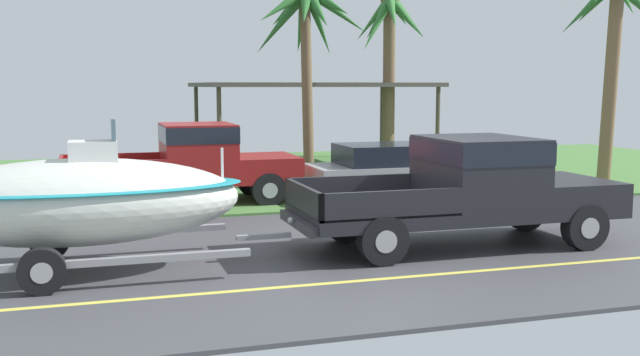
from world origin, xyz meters
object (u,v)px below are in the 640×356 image
at_px(parked_pickup_background, 196,160).
at_px(palm_tree_near_left, 306,24).
at_px(pickup_truck_towing, 476,185).
at_px(parked_sedan_near, 395,172).
at_px(carport_awning, 311,86).
at_px(boat_on_trailer, 77,201).
at_px(palm_tree_mid, 390,38).
at_px(palm_tree_near_right, 614,26).

distance_m(parked_pickup_background, palm_tree_near_left, 5.08).
xyz_separation_m(pickup_truck_towing, parked_sedan_near, (0.72, 5.34, -0.39)).
bearing_deg(parked_pickup_background, parked_sedan_near, -7.60).
distance_m(parked_pickup_background, parked_sedan_near, 4.87).
bearing_deg(pickup_truck_towing, carport_awning, 86.17).
bearing_deg(palm_tree_near_left, parked_sedan_near, -58.83).
relative_size(pickup_truck_towing, palm_tree_near_left, 1.06).
distance_m(boat_on_trailer, parked_pickup_background, 6.53).
height_order(pickup_truck_towing, palm_tree_near_left, palm_tree_near_left).
relative_size(parked_sedan_near, palm_tree_mid, 0.75).
bearing_deg(carport_awning, palm_tree_near_right, -50.85).
xyz_separation_m(boat_on_trailer, carport_awning, (7.58, 13.12, 1.68)).
distance_m(pickup_truck_towing, carport_awning, 13.26).
relative_size(boat_on_trailer, palm_tree_near_right, 1.02).
bearing_deg(parked_pickup_background, carport_awning, 55.19).
bearing_deg(palm_tree_near_right, parked_sedan_near, -178.64).
relative_size(pickup_truck_towing, palm_tree_near_right, 1.01).
bearing_deg(parked_pickup_background, pickup_truck_towing, -55.67).
relative_size(boat_on_trailer, parked_sedan_near, 1.37).
xyz_separation_m(carport_awning, palm_tree_near_left, (-1.70, -5.23, 1.67)).
height_order(pickup_truck_towing, parked_pickup_background, parked_pickup_background).
distance_m(parked_pickup_background, palm_tree_mid, 9.18).
xyz_separation_m(boat_on_trailer, parked_sedan_near, (7.43, 5.34, -0.42)).
relative_size(parked_pickup_background, parked_sedan_near, 1.29).
height_order(carport_awning, palm_tree_near_right, palm_tree_near_right).
bearing_deg(parked_sedan_near, carport_awning, 88.87).
xyz_separation_m(parked_pickup_background, parked_sedan_near, (4.81, -0.64, -0.38)).
bearing_deg(parked_pickup_background, palm_tree_near_left, 30.32).
height_order(pickup_truck_towing, boat_on_trailer, boat_on_trailer).
bearing_deg(palm_tree_mid, parked_sedan_near, -111.02).
height_order(carport_awning, palm_tree_near_left, palm_tree_near_left).
xyz_separation_m(pickup_truck_towing, parked_pickup_background, (-4.08, 5.98, -0.01)).
bearing_deg(pickup_truck_towing, palm_tree_mid, 75.25).
distance_m(pickup_truck_towing, palm_tree_near_left, 8.62).
xyz_separation_m(parked_pickup_background, palm_tree_mid, (6.97, 4.99, 3.27)).
distance_m(boat_on_trailer, palm_tree_near_left, 10.40).
bearing_deg(palm_tree_near_left, carport_awning, 72.02).
relative_size(parked_sedan_near, palm_tree_near_right, 0.75).
bearing_deg(palm_tree_mid, parked_pickup_background, -144.42).
xyz_separation_m(pickup_truck_towing, carport_awning, (0.88, 13.12, 1.71)).
relative_size(boat_on_trailer, palm_tree_mid, 1.02).
bearing_deg(palm_tree_near_left, parked_pickup_background, -149.68).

